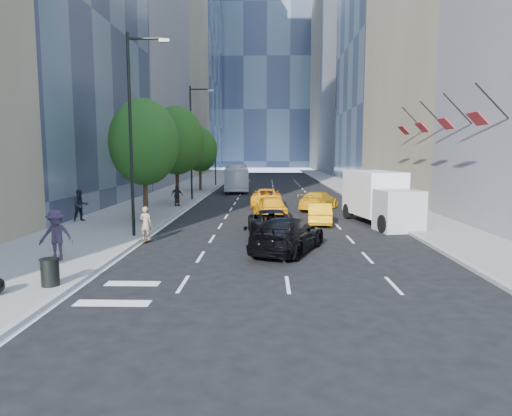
{
  "coord_description": "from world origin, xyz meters",
  "views": [
    {
      "loc": [
        0.32,
        -18.76,
        4.39
      ],
      "look_at": [
        -0.26,
        3.9,
        1.6
      ],
      "focal_mm": 32.0,
      "sensor_mm": 36.0,
      "label": 1
    }
  ],
  "objects_px": {
    "city_bus": "(237,178)",
    "box_truck": "(380,198)",
    "skateboarder": "(146,226)",
    "black_sedan_mercedes": "(287,235)",
    "trash_can": "(50,273)",
    "black_sedan_lincoln": "(271,222)"
  },
  "relations": [
    {
      "from": "skateboarder",
      "to": "trash_can",
      "type": "bearing_deg",
      "value": 94.76
    },
    {
      "from": "skateboarder",
      "to": "black_sedan_mercedes",
      "type": "relative_size",
      "value": 0.31
    },
    {
      "from": "city_bus",
      "to": "trash_can",
      "type": "relative_size",
      "value": 12.64
    },
    {
      "from": "skateboarder",
      "to": "black_sedan_lincoln",
      "type": "bearing_deg",
      "value": -149.77
    },
    {
      "from": "black_sedan_mercedes",
      "to": "trash_can",
      "type": "xyz_separation_m",
      "value": [
        -7.8,
        -5.79,
        -0.2
      ]
    },
    {
      "from": "black_sedan_lincoln",
      "to": "box_truck",
      "type": "distance_m",
      "value": 7.81
    },
    {
      "from": "skateboarder",
      "to": "trash_can",
      "type": "relative_size",
      "value": 1.96
    },
    {
      "from": "black_sedan_lincoln",
      "to": "skateboarder",
      "type": "bearing_deg",
      "value": 14.68
    },
    {
      "from": "black_sedan_lincoln",
      "to": "black_sedan_mercedes",
      "type": "xyz_separation_m",
      "value": [
        0.7,
        -4.0,
        0.07
      ]
    },
    {
      "from": "city_bus",
      "to": "black_sedan_mercedes",
      "type": "bearing_deg",
      "value": -85.73
    },
    {
      "from": "box_truck",
      "to": "trash_can",
      "type": "relative_size",
      "value": 8.3
    },
    {
      "from": "black_sedan_lincoln",
      "to": "black_sedan_mercedes",
      "type": "distance_m",
      "value": 4.06
    },
    {
      "from": "skateboarder",
      "to": "city_bus",
      "type": "bearing_deg",
      "value": -82.5
    },
    {
      "from": "city_bus",
      "to": "box_truck",
      "type": "distance_m",
      "value": 26.13
    },
    {
      "from": "black_sedan_lincoln",
      "to": "box_truck",
      "type": "xyz_separation_m",
      "value": [
        6.64,
        4.0,
        0.92
      ]
    },
    {
      "from": "trash_can",
      "to": "black_sedan_mercedes",
      "type": "bearing_deg",
      "value": 36.58
    },
    {
      "from": "black_sedan_mercedes",
      "to": "box_truck",
      "type": "bearing_deg",
      "value": -105.15
    },
    {
      "from": "box_truck",
      "to": "skateboarder",
      "type": "bearing_deg",
      "value": -165.89
    },
    {
      "from": "black_sedan_lincoln",
      "to": "black_sedan_mercedes",
      "type": "height_order",
      "value": "black_sedan_mercedes"
    },
    {
      "from": "black_sedan_mercedes",
      "to": "box_truck",
      "type": "relative_size",
      "value": 0.76
    },
    {
      "from": "black_sedan_mercedes",
      "to": "trash_can",
      "type": "distance_m",
      "value": 9.72
    },
    {
      "from": "black_sedan_mercedes",
      "to": "trash_can",
      "type": "relative_size",
      "value": 6.32
    }
  ]
}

